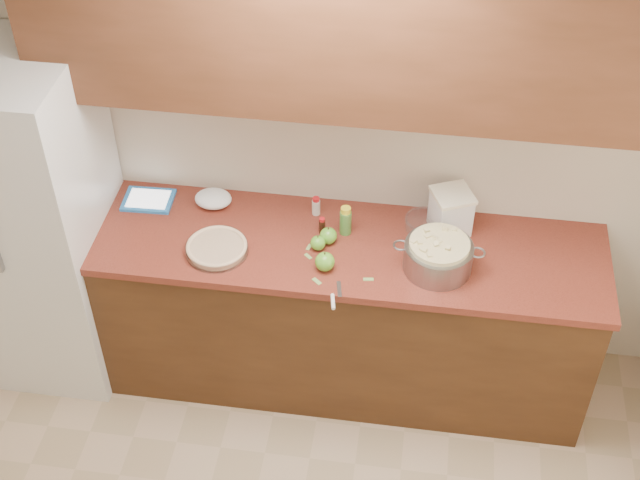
# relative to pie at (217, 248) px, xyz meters

# --- Properties ---
(room_shell) EXTENTS (3.60, 3.60, 3.60)m
(room_shell) POSITION_rel_pie_xyz_m (0.50, -1.34, 0.36)
(room_shell) COLOR tan
(room_shell) RESTS_ON ground
(counter_run) EXTENTS (2.64, 0.68, 0.92)m
(counter_run) POSITION_rel_pie_xyz_m (0.50, 0.14, -0.48)
(counter_run) COLOR #4A2B15
(counter_run) RESTS_ON ground
(upper_cabinets) EXTENTS (2.60, 0.34, 0.70)m
(upper_cabinets) POSITION_rel_pie_xyz_m (0.50, 0.29, 1.01)
(upper_cabinets) COLOR brown
(upper_cabinets) RESTS_ON room_shell
(fridge) EXTENTS (0.70, 0.70, 1.80)m
(fridge) POSITION_rel_pie_xyz_m (-0.94, 0.10, -0.04)
(fridge) COLOR silver
(fridge) RESTS_ON ground
(pie) EXTENTS (0.29, 0.29, 0.05)m
(pie) POSITION_rel_pie_xyz_m (0.00, 0.00, 0.00)
(pie) COLOR silver
(pie) RESTS_ON counter_run
(colander) EXTENTS (0.42, 0.31, 0.15)m
(colander) POSITION_rel_pie_xyz_m (1.02, 0.04, 0.05)
(colander) COLOR gray
(colander) RESTS_ON counter_run
(flour_canister) EXTENTS (0.23, 0.23, 0.22)m
(flour_canister) POSITION_rel_pie_xyz_m (1.06, 0.32, 0.09)
(flour_canister) COLOR white
(flour_canister) RESTS_ON counter_run
(tablet) EXTENTS (0.25, 0.19, 0.02)m
(tablet) POSITION_rel_pie_xyz_m (-0.42, 0.31, -0.02)
(tablet) COLOR #2A7BCA
(tablet) RESTS_ON counter_run
(paring_knife) EXTENTS (0.05, 0.18, 0.02)m
(paring_knife) POSITION_rel_pie_xyz_m (0.58, -0.24, -0.02)
(paring_knife) COLOR gray
(paring_knife) RESTS_ON counter_run
(lemon_bottle) EXTENTS (0.06, 0.06, 0.15)m
(lemon_bottle) POSITION_rel_pie_xyz_m (0.57, 0.22, 0.05)
(lemon_bottle) COLOR #4C8C38
(lemon_bottle) RESTS_ON counter_run
(cinnamon_shaker) EXTENTS (0.04, 0.04, 0.10)m
(cinnamon_shaker) POSITION_rel_pie_xyz_m (0.42, 0.34, 0.02)
(cinnamon_shaker) COLOR beige
(cinnamon_shaker) RESTS_ON counter_run
(vanilla_bottle) EXTENTS (0.03, 0.03, 0.09)m
(vanilla_bottle) POSITION_rel_pie_xyz_m (0.46, 0.21, 0.02)
(vanilla_bottle) COLOR black
(vanilla_bottle) RESTS_ON counter_run
(mixing_bowl) EXTENTS (0.18, 0.18, 0.07)m
(mixing_bowl) POSITION_rel_pie_xyz_m (0.94, 0.30, 0.01)
(mixing_bowl) COLOR silver
(mixing_bowl) RESTS_ON counter_run
(paper_towel) EXTENTS (0.21, 0.18, 0.08)m
(paper_towel) POSITION_rel_pie_xyz_m (-0.09, 0.33, 0.01)
(paper_towel) COLOR white
(paper_towel) RESTS_ON counter_run
(apple_left) EXTENTS (0.07, 0.07, 0.08)m
(apple_left) POSITION_rel_pie_xyz_m (0.46, 0.09, 0.01)
(apple_left) COLOR #5AA62A
(apple_left) RESTS_ON counter_run
(apple_center) EXTENTS (0.08, 0.08, 0.09)m
(apple_center) POSITION_rel_pie_xyz_m (0.50, 0.14, 0.02)
(apple_center) COLOR #5AA62A
(apple_center) RESTS_ON counter_run
(apple_front) EXTENTS (0.09, 0.09, 0.10)m
(apple_front) POSITION_rel_pie_xyz_m (0.51, -0.04, 0.02)
(apple_front) COLOR #5AA62A
(apple_front) RESTS_ON counter_run
(peel_a) EXTENTS (0.03, 0.04, 0.00)m
(peel_a) POSITION_rel_pie_xyz_m (0.42, 0.09, -0.02)
(peel_a) COLOR #85AE55
(peel_a) RESTS_ON counter_run
(peel_b) EXTENTS (0.05, 0.05, 0.00)m
(peel_b) POSITION_rel_pie_xyz_m (0.49, -0.13, -0.02)
(peel_b) COLOR #85AE55
(peel_b) RESTS_ON counter_run
(peel_c) EXTENTS (0.05, 0.02, 0.00)m
(peel_c) POSITION_rel_pie_xyz_m (0.72, -0.08, -0.02)
(peel_c) COLOR #85AE55
(peel_c) RESTS_ON counter_run
(peel_d) EXTENTS (0.04, 0.04, 0.00)m
(peel_d) POSITION_rel_pie_xyz_m (0.42, 0.03, -0.02)
(peel_d) COLOR #85AE55
(peel_d) RESTS_ON counter_run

